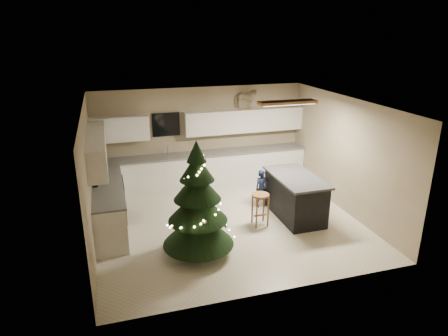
{
  "coord_description": "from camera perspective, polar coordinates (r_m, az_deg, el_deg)",
  "views": [
    {
      "loc": [
        -2.33,
        -7.43,
        3.99
      ],
      "look_at": [
        0.0,
        0.35,
        1.15
      ],
      "focal_mm": 32.0,
      "sensor_mm": 36.0,
      "label": 1
    }
  ],
  "objects": [
    {
      "name": "toddler",
      "position": [
        9.39,
        5.41,
        -2.96
      ],
      "size": [
        0.33,
        0.23,
        0.9
      ],
      "primitive_type": "imported",
      "rotation": [
        0.0,
        0.0,
        0.03
      ],
      "color": "#0E1637",
      "rests_on": "ground_plane"
    },
    {
      "name": "rocking_horse",
      "position": [
        10.5,
        3.05,
        9.86
      ],
      "size": [
        0.67,
        0.48,
        0.53
      ],
      "rotation": [
        0.0,
        0.0,
        1.18
      ],
      "color": "brown",
      "rests_on": "cabinetry"
    },
    {
      "name": "island",
      "position": [
        9.01,
        10.1,
        -3.97
      ],
      "size": [
        0.9,
        1.7,
        0.95
      ],
      "color": "black",
      "rests_on": "ground_plane"
    },
    {
      "name": "ground_plane",
      "position": [
        8.75,
        0.66,
        -7.86
      ],
      "size": [
        5.5,
        5.5,
        0.0
      ],
      "primitive_type": "plane",
      "color": "beige"
    },
    {
      "name": "bar_stool",
      "position": [
        8.5,
        5.22,
        -4.83
      ],
      "size": [
        0.37,
        0.37,
        0.7
      ],
      "rotation": [
        0.0,
        0.0,
        -0.04
      ],
      "color": "brown",
      "rests_on": "ground_plane"
    },
    {
      "name": "room_shell",
      "position": [
        8.11,
        0.86,
        3.24
      ],
      "size": [
        5.52,
        5.02,
        2.61
      ],
      "color": "tan",
      "rests_on": "ground_plane"
    },
    {
      "name": "cabinetry",
      "position": [
        9.74,
        -7.34,
        -0.26
      ],
      "size": [
        5.5,
        3.2,
        2.0
      ],
      "color": "white",
      "rests_on": "ground_plane"
    },
    {
      "name": "christmas_tree",
      "position": [
        7.28,
        -3.78,
        -5.87
      ],
      "size": [
        1.37,
        1.33,
        2.19
      ],
      "rotation": [
        0.0,
        0.0,
        -0.18
      ],
      "color": "#3F2816",
      "rests_on": "ground_plane"
    }
  ]
}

